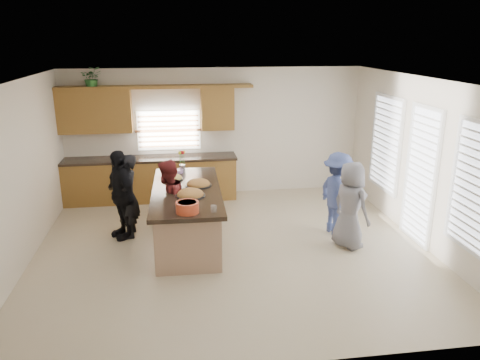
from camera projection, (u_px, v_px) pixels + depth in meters
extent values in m
plane|color=#C2B290|center=(232.00, 248.00, 7.93)|extent=(6.50, 6.50, 0.00)
cube|color=silver|center=(215.00, 132.00, 10.35)|extent=(6.50, 0.02, 2.80)
cube|color=silver|center=(269.00, 249.00, 4.68)|extent=(6.50, 0.02, 2.80)
cube|color=silver|center=(19.00, 177.00, 7.07)|extent=(0.02, 6.00, 2.80)
cube|color=silver|center=(421.00, 161.00, 7.95)|extent=(0.02, 6.00, 2.80)
cube|color=white|center=(231.00, 80.00, 7.10)|extent=(6.50, 6.00, 0.02)
cube|color=olive|center=(151.00, 180.00, 10.15)|extent=(3.65, 0.62, 0.90)
cube|color=black|center=(150.00, 159.00, 10.00)|extent=(3.70, 0.65, 0.05)
cube|color=olive|center=(95.00, 111.00, 9.68)|extent=(1.50, 0.36, 0.90)
cube|color=olive|center=(217.00, 109.00, 10.02)|extent=(0.70, 0.36, 0.90)
cube|color=olive|center=(156.00, 87.00, 9.71)|extent=(4.05, 0.40, 0.06)
cube|color=brown|center=(169.00, 130.00, 10.16)|extent=(1.35, 0.08, 0.85)
cube|color=white|center=(386.00, 143.00, 9.17)|extent=(0.06, 1.10, 1.75)
cube|color=white|center=(421.00, 176.00, 7.92)|extent=(0.06, 0.85, 2.25)
cube|color=white|center=(478.00, 189.00, 6.43)|extent=(0.06, 1.10, 1.75)
cube|color=tan|center=(187.00, 217.00, 8.09)|extent=(1.06, 2.52, 0.88)
cube|color=black|center=(186.00, 191.00, 7.95)|extent=(1.21, 2.73, 0.07)
cube|color=black|center=(188.00, 238.00, 8.21)|extent=(0.97, 2.44, 0.08)
cylinder|color=black|center=(190.00, 195.00, 7.59)|extent=(0.48, 0.48, 0.02)
ellipsoid|color=#B67F39|center=(190.00, 194.00, 7.58)|extent=(0.44, 0.44, 0.20)
cylinder|color=black|center=(198.00, 185.00, 8.12)|extent=(0.45, 0.45, 0.02)
ellipsoid|color=#B67F39|center=(198.00, 184.00, 8.11)|extent=(0.41, 0.41, 0.18)
cylinder|color=black|center=(172.00, 179.00, 8.46)|extent=(0.41, 0.41, 0.02)
ellipsoid|color=#E4C361|center=(172.00, 178.00, 8.45)|extent=(0.37, 0.37, 0.16)
cylinder|color=#D34726|center=(187.00, 207.00, 6.87)|extent=(0.34, 0.34, 0.16)
cylinder|color=beige|center=(187.00, 203.00, 6.85)|extent=(0.28, 0.28, 0.04)
cylinder|color=white|center=(214.00, 209.00, 6.90)|extent=(0.09, 0.09, 0.10)
cylinder|color=#C391D3|center=(178.00, 171.00, 8.90)|extent=(0.22, 0.22, 0.05)
cylinder|color=silver|center=(182.00, 168.00, 8.96)|extent=(0.11, 0.11, 0.14)
imported|color=#2D722E|center=(92.00, 78.00, 9.48)|extent=(0.45, 0.40, 0.45)
imported|color=black|center=(129.00, 196.00, 8.21)|extent=(0.37, 0.56, 1.49)
imported|color=maroon|center=(168.00, 203.00, 7.88)|extent=(0.76, 0.86, 1.49)
imported|color=black|center=(121.00, 194.00, 8.15)|extent=(0.80, 1.00, 1.59)
imported|color=#3E4D87|center=(338.00, 194.00, 8.33)|extent=(0.77, 1.07, 1.50)
imported|color=slate|center=(350.00, 205.00, 7.77)|extent=(0.74, 0.86, 1.49)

